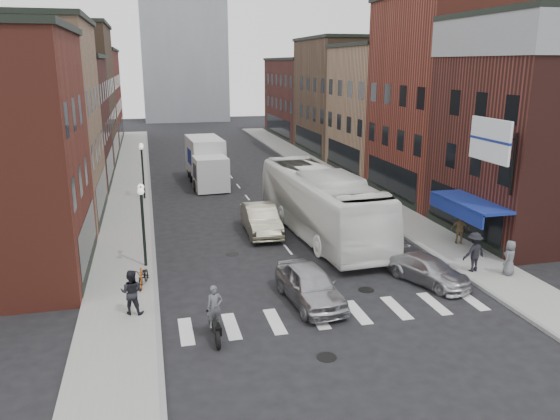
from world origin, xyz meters
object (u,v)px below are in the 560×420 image
at_px(billboard_sign, 491,142).
at_px(bike_rack, 141,279).
at_px(streetlamp_near, 142,211).
at_px(ped_right_b, 460,229).
at_px(sedan_left_near, 310,285).
at_px(curb_car, 428,270).
at_px(parked_bicycle, 143,277).
at_px(ped_left_solo, 131,292).
at_px(ped_right_a, 474,252).
at_px(sedan_left_far, 261,220).
at_px(motorcycle_rider, 215,315).
at_px(ped_right_c, 510,258).
at_px(streetlamp_far, 142,161).
at_px(box_truck, 207,162).
at_px(transit_bus, 320,203).

relative_size(billboard_sign, bike_rack, 4.62).
relative_size(streetlamp_near, ped_right_b, 2.52).
distance_m(sedan_left_near, curb_car, 5.89).
xyz_separation_m(parked_bicycle, ped_left_solo, (-0.43, -2.69, 0.47)).
xyz_separation_m(streetlamp_near, ped_right_a, (15.02, -4.41, -1.82)).
bearing_deg(sedan_left_near, ped_left_solo, 171.62).
xyz_separation_m(sedan_left_near, sedan_left_far, (-0.01, 9.85, 0.05)).
xyz_separation_m(motorcycle_rider, ped_right_c, (13.98, 2.67, -0.01)).
relative_size(streetlamp_far, box_truck, 0.48).
bearing_deg(motorcycle_rider, parked_bicycle, 109.53).
xyz_separation_m(motorcycle_rider, sedan_left_near, (4.20, 2.20, -0.19)).
relative_size(box_truck, ped_right_b, 5.24).
distance_m(billboard_sign, bike_rack, 17.14).
height_order(streetlamp_far, bike_rack, streetlamp_far).
bearing_deg(transit_bus, ped_right_a, -59.48).
xyz_separation_m(streetlamp_far, parked_bicycle, (-0.10, -16.58, -2.33)).
distance_m(sedan_left_near, parked_bicycle, 7.38).
bearing_deg(streetlamp_far, box_truck, 41.69).
bearing_deg(ped_right_b, motorcycle_rider, 52.36).
height_order(billboard_sign, sedan_left_near, billboard_sign).
xyz_separation_m(billboard_sign, motorcycle_rider, (-13.59, -4.37, -5.16)).
bearing_deg(box_truck, streetlamp_far, -141.60).
relative_size(billboard_sign, ped_right_a, 1.96).
distance_m(parked_bicycle, ped_right_c, 16.69).
distance_m(transit_bus, ped_left_solo, 13.46).
xyz_separation_m(box_truck, ped_right_a, (9.96, -22.92, -0.72)).
bearing_deg(ped_right_c, streetlamp_near, -48.94).
height_order(transit_bus, ped_right_a, transit_bus).
bearing_deg(motorcycle_rider, billboard_sign, 12.08).
distance_m(sedan_left_far, curb_car, 10.80).
xyz_separation_m(billboard_sign, ped_right_c, (0.39, -1.70, -5.16)).
xyz_separation_m(bike_rack, ped_right_a, (15.22, -1.71, 0.55)).
xyz_separation_m(curb_car, ped_right_b, (4.15, 4.24, 0.36)).
height_order(curb_car, ped_right_a, ped_right_a).
xyz_separation_m(bike_rack, transit_bus, (10.10, 5.90, 1.35)).
bearing_deg(streetlamp_near, ped_left_solo, -95.74).
height_order(streetlamp_near, streetlamp_far, same).
relative_size(streetlamp_far, transit_bus, 0.30).
bearing_deg(ped_right_b, curb_car, 71.03).
xyz_separation_m(streetlamp_far, bike_rack, (-0.20, -16.70, -2.36)).
relative_size(billboard_sign, ped_right_b, 2.27).
bearing_deg(ped_right_c, billboard_sign, -108.49).
distance_m(bike_rack, parked_bicycle, 0.16).
distance_m(streetlamp_near, ped_right_c, 17.29).
bearing_deg(motorcycle_rider, ped_right_c, 5.05).
xyz_separation_m(box_truck, motorcycle_rider, (-2.66, -26.37, -0.84)).
relative_size(sedan_left_near, ped_left_solo, 2.56).
xyz_separation_m(parked_bicycle, ped_right_b, (16.69, 1.91, 0.38)).
bearing_deg(sedan_left_near, ped_right_b, 21.37).
bearing_deg(ped_right_b, ped_right_a, 92.76).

